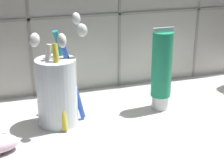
# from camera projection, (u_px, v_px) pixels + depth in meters

# --- Properties ---
(sink_counter) EXTENTS (0.73, 0.39, 0.02)m
(sink_counter) POSITION_uv_depth(u_px,v_px,m) (146.00, 130.00, 0.64)
(sink_counter) COLOR silver
(sink_counter) RESTS_ON ground
(toothbrush_cup) EXTENTS (0.10, 0.11, 0.18)m
(toothbrush_cup) POSITION_uv_depth(u_px,v_px,m) (58.00, 89.00, 0.62)
(toothbrush_cup) COLOR silver
(toothbrush_cup) RESTS_ON sink_counter
(toothpaste_tube) EXTENTS (0.04, 0.04, 0.15)m
(toothpaste_tube) POSITION_uv_depth(u_px,v_px,m) (162.00, 70.00, 0.67)
(toothpaste_tube) COLOR white
(toothpaste_tube) RESTS_ON sink_counter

